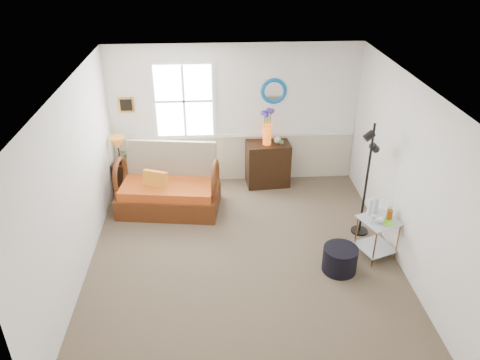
{
  "coord_description": "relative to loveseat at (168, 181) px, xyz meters",
  "views": [
    {
      "loc": [
        -0.39,
        -5.52,
        4.33
      ],
      "look_at": [
        -0.03,
        0.44,
        1.08
      ],
      "focal_mm": 35.0,
      "sensor_mm": 36.0,
      "label": 1
    }
  ],
  "objects": [
    {
      "name": "ceiling",
      "position": [
        1.18,
        -1.46,
        2.05
      ],
      "size": [
        4.5,
        5.0,
        0.01
      ],
      "primitive_type": "cube",
      "color": "white",
      "rests_on": "walls"
    },
    {
      "name": "loveseat",
      "position": [
        0.0,
        0.0,
        0.0
      ],
      "size": [
        1.79,
        1.16,
        1.1
      ],
      "primitive_type": null,
      "rotation": [
        0.0,
        0.0,
        -0.13
      ],
      "color": "brown",
      "rests_on": "floor"
    },
    {
      "name": "lamp_stand",
      "position": [
        -0.87,
        0.65,
        -0.25
      ],
      "size": [
        0.37,
        0.37,
        0.59
      ],
      "primitive_type": null,
      "rotation": [
        0.0,
        0.0,
        -0.13
      ],
      "color": "black",
      "rests_on": "floor"
    },
    {
      "name": "side_table",
      "position": [
        3.13,
        -1.51,
        -0.24
      ],
      "size": [
        0.64,
        0.64,
        0.63
      ],
      "primitive_type": null,
      "rotation": [
        0.0,
        0.0,
        0.37
      ],
      "color": "#9F6C2D",
      "rests_on": "floor"
    },
    {
      "name": "walls",
      "position": [
        1.18,
        -1.46,
        0.75
      ],
      "size": [
        4.51,
        5.01,
        2.6
      ],
      "color": "white",
      "rests_on": "floor"
    },
    {
      "name": "chair_rail",
      "position": [
        1.18,
        1.01,
        0.37
      ],
      "size": [
        4.46,
        0.04,
        0.06
      ],
      "primitive_type": "cube",
      "color": "white",
      "rests_on": "walls"
    },
    {
      "name": "wainscot",
      "position": [
        1.18,
        1.02,
        -0.1
      ],
      "size": [
        4.46,
        0.02,
        0.9
      ],
      "primitive_type": "cube",
      "color": "#C1B599",
      "rests_on": "walls"
    },
    {
      "name": "picture",
      "position": [
        -0.74,
        1.02,
        1.0
      ],
      "size": [
        0.28,
        0.03,
        0.28
      ],
      "primitive_type": "cube",
      "color": "gold",
      "rests_on": "walls"
    },
    {
      "name": "potted_plant",
      "position": [
        -0.73,
        0.66,
        0.17
      ],
      "size": [
        0.36,
        0.39,
        0.26
      ],
      "primitive_type": "imported",
      "rotation": [
        0.0,
        0.0,
        -0.2
      ],
      "color": "#42632E",
      "rests_on": "lamp_stand"
    },
    {
      "name": "flower_vase",
      "position": [
        1.75,
        0.75,
        0.63
      ],
      "size": [
        0.24,
        0.24,
        0.67
      ],
      "primitive_type": null,
      "rotation": [
        0.0,
        0.0,
        -0.26
      ],
      "color": "#DD5513",
      "rests_on": "cabinet"
    },
    {
      "name": "throw_pillow",
      "position": [
        -0.21,
        -0.09,
        0.02
      ],
      "size": [
        0.42,
        0.25,
        0.41
      ],
      "primitive_type": null,
      "rotation": [
        0.0,
        0.0,
        -0.37
      ],
      "color": "#E1510C",
      "rests_on": "loveseat"
    },
    {
      "name": "ottoman",
      "position": [
        2.52,
        -1.81,
        -0.36
      ],
      "size": [
        0.64,
        0.64,
        0.38
      ],
      "primitive_type": "cylinder",
      "rotation": [
        0.0,
        0.0,
        0.41
      ],
      "color": "black",
      "rests_on": "floor"
    },
    {
      "name": "floor_lamp",
      "position": [
        3.09,
        -0.9,
        0.38
      ],
      "size": [
        0.32,
        0.32,
        1.86
      ],
      "primitive_type": null,
      "rotation": [
        0.0,
        0.0,
        0.21
      ],
      "color": "black",
      "rests_on": "floor"
    },
    {
      "name": "mirror",
      "position": [
        1.88,
        1.02,
        1.2
      ],
      "size": [
        0.47,
        0.07,
        0.47
      ],
      "primitive_type": "torus",
      "rotation": [
        1.57,
        0.0,
        0.0
      ],
      "color": "#0169A1",
      "rests_on": "walls"
    },
    {
      "name": "tabletop_items",
      "position": [
        3.16,
        -1.45,
        0.21
      ],
      "size": [
        0.46,
        0.46,
        0.26
      ],
      "primitive_type": null,
      "rotation": [
        0.0,
        0.0,
        0.07
      ],
      "color": "silver",
      "rests_on": "side_table"
    },
    {
      "name": "floor",
      "position": [
        1.18,
        -1.46,
        -0.55
      ],
      "size": [
        4.5,
        5.0,
        0.01
      ],
      "primitive_type": "cube",
      "color": "#6A5E4A",
      "rests_on": "ground"
    },
    {
      "name": "cabinet",
      "position": [
        1.78,
        0.8,
        -0.13
      ],
      "size": [
        0.82,
        0.56,
        0.84
      ],
      "primitive_type": null,
      "rotation": [
        0.0,
        0.0,
        0.07
      ],
      "color": "black",
      "rests_on": "floor"
    },
    {
      "name": "window",
      "position": [
        0.28,
        1.01,
        1.05
      ],
      "size": [
        1.14,
        0.06,
        1.44
      ],
      "primitive_type": null,
      "color": "white",
      "rests_on": "walls"
    },
    {
      "name": "table_lamp",
      "position": [
        -0.9,
        0.65,
        0.29
      ],
      "size": [
        0.36,
        0.36,
        0.5
      ],
      "primitive_type": null,
      "rotation": [
        0.0,
        0.0,
        -0.38
      ],
      "color": "#B4641C",
      "rests_on": "lamp_stand"
    }
  ]
}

